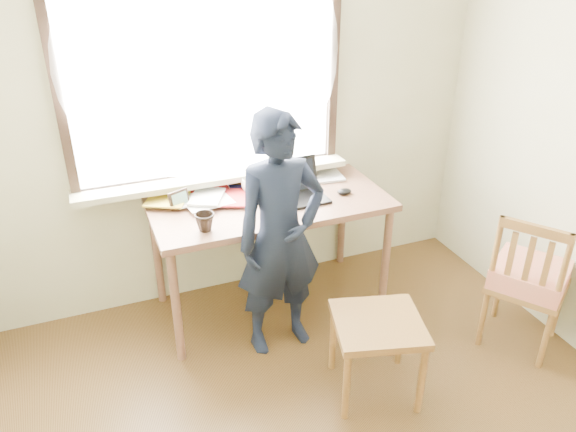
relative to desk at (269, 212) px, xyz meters
name	(u,v)px	position (x,y,z in m)	size (l,w,h in m)	color
room_shell	(369,167)	(-0.11, -1.43, 0.89)	(3.52, 4.02, 2.61)	beige
desk	(269,212)	(0.00, 0.00, 0.00)	(1.55, 0.78, 0.83)	brown
laptop	(296,190)	(0.18, -0.03, 0.14)	(0.36, 0.30, 0.24)	black
mug_white	(252,186)	(-0.07, 0.15, 0.14)	(0.14, 0.14, 0.11)	white
mug_dark	(205,222)	(-0.49, -0.24, 0.14)	(0.12, 0.12, 0.11)	black
mouse	(344,192)	(0.50, -0.10, 0.11)	(0.10, 0.07, 0.04)	black
desk_clutter	(208,194)	(-0.36, 0.18, 0.11)	(0.87, 0.51, 0.05)	white
book_a	(190,193)	(-0.46, 0.26, 0.10)	(0.20, 0.27, 0.03)	white
book_b	(314,176)	(0.42, 0.23, 0.10)	(0.20, 0.27, 0.02)	white
picture_frame	(179,200)	(-0.57, 0.10, 0.14)	(0.13, 0.07, 0.11)	black
work_chair	(378,332)	(0.27, -1.00, -0.33)	(0.59, 0.57, 0.50)	olive
side_chair	(529,278)	(1.35, -0.97, -0.25)	(0.59, 0.60, 0.94)	olive
person	(280,237)	(-0.07, -0.39, 0.03)	(0.57, 0.37, 1.56)	black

